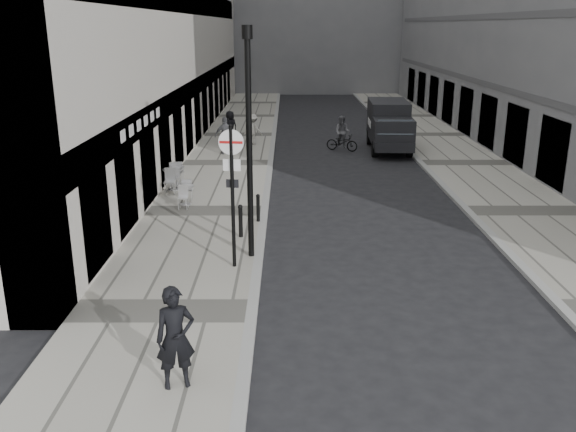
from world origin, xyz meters
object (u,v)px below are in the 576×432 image
Objects in this scene: sign_post at (232,178)px; lamppost at (249,134)px; cyclist at (342,137)px; panel_van at (389,123)px; walking_man at (175,338)px.

lamppost is at bearing 69.22° from sign_post.
sign_post is 2.08× the size of cyclist.
cyclist is (3.80, 15.28, -2.79)m from lamppost.
panel_van is at bearing 68.16° from lamppost.
sign_post is at bearing -117.55° from lamppost.
panel_van reaches higher than cyclist.
walking_man is 0.35× the size of panel_van.
sign_post is 16.68m from cyclist.
sign_post reaches higher than panel_van.
lamppost is at bearing 63.80° from walking_man.
walking_man is 1.04× the size of cyclist.
walking_man is at bearing -78.12° from cyclist.
panel_van is (7.14, 21.82, 0.33)m from walking_man.
lamppost is 15.99m from cyclist.
sign_post is 1.32m from lamppost.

